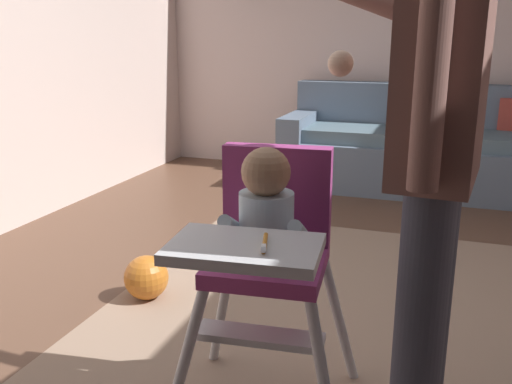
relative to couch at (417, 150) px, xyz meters
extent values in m
cube|color=brown|center=(-0.35, -2.49, -0.38)|extent=(5.86, 7.56, 0.10)
cube|color=silver|center=(-0.35, 0.52, 1.04)|extent=(5.06, 0.06, 2.74)
cube|color=gray|center=(-0.26, -2.59, -0.33)|extent=(1.99, 2.64, 0.01)
cube|color=slate|center=(-0.01, -0.06, -0.13)|extent=(2.18, 0.84, 0.40)
cube|color=slate|center=(-0.01, 0.27, 0.30)|extent=(2.18, 0.22, 0.46)
cube|color=slate|center=(-1.01, -0.06, 0.17)|extent=(0.20, 0.84, 0.20)
cube|color=slate|center=(-0.48, -0.11, 0.13)|extent=(0.88, 0.60, 0.11)
cube|color=slate|center=(0.47, -0.11, 0.13)|extent=(0.88, 0.60, 0.11)
cylinder|color=silver|center=(-0.47, -3.52, -0.07)|extent=(0.16, 0.18, 0.54)
cylinder|color=silver|center=(-0.51, -3.08, -0.07)|extent=(0.18, 0.16, 0.54)
cylinder|color=silver|center=(-0.08, -3.03, -0.07)|extent=(0.16, 0.18, 0.54)
cube|color=#933372|center=(-0.27, -3.27, 0.22)|extent=(0.40, 0.40, 0.05)
cube|color=#933372|center=(-0.29, -3.13, 0.41)|extent=(0.37, 0.11, 0.33)
cube|color=silver|center=(-0.24, -3.56, 0.38)|extent=(0.42, 0.30, 0.03)
cube|color=silver|center=(-0.26, -3.38, 0.02)|extent=(0.41, 0.14, 0.02)
cylinder|color=silver|center=(-0.27, -3.29, 0.35)|extent=(0.19, 0.19, 0.22)
sphere|color=#997051|center=(-0.27, -3.30, 0.53)|extent=(0.15, 0.15, 0.15)
cylinder|color=silver|center=(-0.37, -3.34, 0.37)|extent=(0.06, 0.15, 0.10)
cylinder|color=silver|center=(-0.16, -3.32, 0.37)|extent=(0.06, 0.15, 0.10)
cylinder|color=#C67A23|center=(-0.19, -3.56, 0.41)|extent=(0.05, 0.13, 0.01)
cube|color=white|center=(-0.17, -3.61, 0.41)|extent=(0.02, 0.03, 0.02)
cylinder|color=#414453|center=(0.22, -3.26, 0.11)|extent=(0.14, 0.14, 0.88)
cylinder|color=#414453|center=(0.21, -3.38, 0.11)|extent=(0.14, 0.14, 0.88)
cube|color=brown|center=(0.22, -3.32, 0.85)|extent=(0.24, 0.42, 0.59)
cylinder|color=brown|center=(0.07, -3.13, 1.00)|extent=(0.48, 0.12, 0.23)
sphere|color=beige|center=(-0.09, -3.11, 0.84)|extent=(0.08, 0.08, 0.08)
cylinder|color=brown|center=(0.19, -3.56, 0.85)|extent=(0.07, 0.07, 0.53)
sphere|color=orange|center=(-1.10, -2.63, -0.22)|extent=(0.22, 0.22, 0.22)
camera|label=1|loc=(0.24, -4.86, 0.92)|focal=39.40mm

